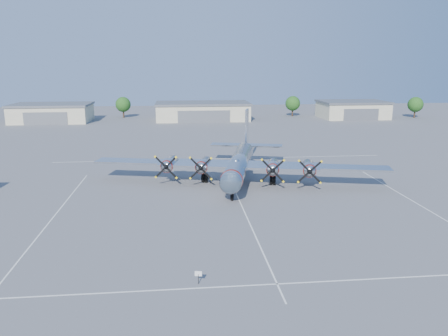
{
  "coord_description": "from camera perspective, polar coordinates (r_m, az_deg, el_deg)",
  "views": [
    {
      "loc": [
        -7.52,
        -53.0,
        17.15
      ],
      "look_at": [
        -1.48,
        4.53,
        3.2
      ],
      "focal_mm": 35.0,
      "sensor_mm": 36.0,
      "label": 1
    }
  ],
  "objects": [
    {
      "name": "main_bomber_b29",
      "position": [
        65.52,
        2.05,
        -1.62
      ],
      "size": [
        47.92,
        38.06,
        9.36
      ],
      "primitive_type": null,
      "rotation": [
        0.0,
        0.0,
        -0.24
      ],
      "color": "silver",
      "rests_on": "ground"
    },
    {
      "name": "hangar_west",
      "position": [
        140.81,
        -21.55,
        6.74
      ],
      "size": [
        22.6,
        14.6,
        5.4
      ],
      "color": "#BDB596",
      "rests_on": "ground"
    },
    {
      "name": "ground",
      "position": [
        56.21,
        1.99,
        -4.21
      ],
      "size": [
        260.0,
        260.0,
        0.0
      ],
      "primitive_type": "plane",
      "color": "#5C5C5F",
      "rests_on": "ground"
    },
    {
      "name": "tree_east",
      "position": [
        146.47,
        8.97,
        8.33
      ],
      "size": [
        4.8,
        4.8,
        6.64
      ],
      "color": "#382619",
      "rests_on": "ground"
    },
    {
      "name": "hangar_center",
      "position": [
        135.94,
        -2.81,
        7.45
      ],
      "size": [
        28.6,
        14.6,
        5.4
      ],
      "color": "#BDB596",
      "rests_on": "ground"
    },
    {
      "name": "info_placard",
      "position": [
        35.68,
        -3.37,
        -13.78
      ],
      "size": [
        0.57,
        0.17,
        1.1
      ],
      "rotation": [
        0.0,
        0.0,
        -0.22
      ],
      "color": "black",
      "rests_on": "ground"
    },
    {
      "name": "tree_west",
      "position": [
        144.64,
        -13.04,
        8.09
      ],
      "size": [
        4.8,
        4.8,
        6.64
      ],
      "color": "#382619",
      "rests_on": "ground"
    },
    {
      "name": "parking_lines",
      "position": [
        54.56,
        2.24,
        -4.77
      ],
      "size": [
        60.0,
        50.08,
        0.01
      ],
      "color": "silver",
      "rests_on": "ground"
    },
    {
      "name": "hangar_east",
      "position": [
        146.64,
        16.43,
        7.36
      ],
      "size": [
        20.6,
        14.6,
        5.4
      ],
      "color": "#BDB596",
      "rests_on": "ground"
    },
    {
      "name": "tree_far_east",
      "position": [
        153.48,
        23.73,
        7.6
      ],
      "size": [
        4.8,
        4.8,
        6.64
      ],
      "color": "#382619",
      "rests_on": "ground"
    }
  ]
}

